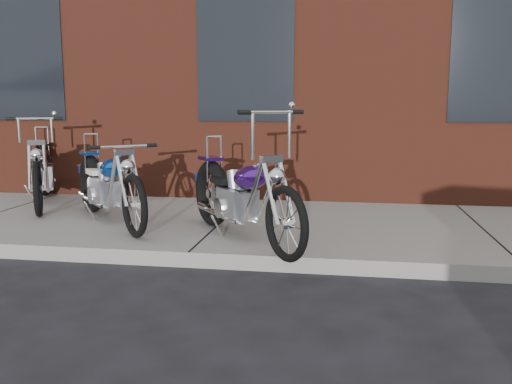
# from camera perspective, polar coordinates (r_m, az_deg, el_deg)

# --- Properties ---
(ground) EXTENTS (120.00, 120.00, 0.00)m
(ground) POSITION_cam_1_polar(r_m,az_deg,el_deg) (5.23, -7.11, -7.93)
(ground) COLOR #28272E
(ground) RESTS_ON ground
(sidewalk) EXTENTS (22.00, 3.00, 0.15)m
(sidewalk) POSITION_cam_1_polar(r_m,az_deg,el_deg) (6.61, -3.45, -3.60)
(sidewalk) COLOR gray
(sidewalk) RESTS_ON ground
(chopper_purple) EXTENTS (1.52, 1.96, 1.33)m
(chopper_purple) POSITION_cam_1_polar(r_m,az_deg,el_deg) (5.54, -1.56, -0.74)
(chopper_purple) COLOR black
(chopper_purple) RESTS_ON sidewalk
(chopper_blue) EXTENTS (1.63, 1.83, 1.02)m
(chopper_blue) POSITION_cam_1_polar(r_m,az_deg,el_deg) (6.61, -15.25, 0.49)
(chopper_blue) COLOR black
(chopper_blue) RESTS_ON sidewalk
(chopper_third) EXTENTS (1.23, 2.20, 1.23)m
(chopper_third) POSITION_cam_1_polar(r_m,az_deg,el_deg) (8.15, -21.65, 1.83)
(chopper_third) COLOR black
(chopper_third) RESTS_ON sidewalk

